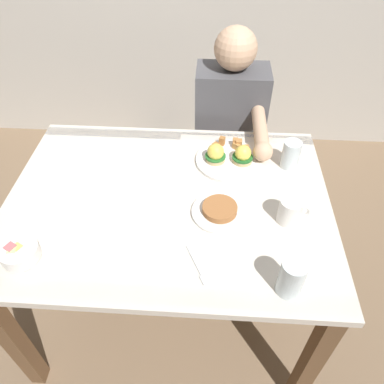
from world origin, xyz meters
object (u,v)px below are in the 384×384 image
object	(u,v)px
eggs_benedict_plate	(229,157)
fork	(198,267)
dining_table	(169,218)
water_glass_far	(290,156)
fruit_bowl	(20,253)
coffee_mug	(291,210)
side_plate	(220,211)
diner_person	(230,129)
water_glass_near	(291,279)

from	to	relation	value
eggs_benedict_plate	fork	world-z (taller)	eggs_benedict_plate
dining_table	water_glass_far	size ratio (longest dim) A/B	10.32
fruit_bowl	coffee_mug	size ratio (longest dim) A/B	1.08
side_plate	diner_person	world-z (taller)	diner_person
water_glass_near	diner_person	world-z (taller)	diner_person
side_plate	diner_person	distance (m)	0.67
water_glass_near	water_glass_far	size ratio (longest dim) A/B	1.10
dining_table	fruit_bowl	world-z (taller)	fruit_bowl
fruit_bowl	coffee_mug	xyz separation A→B (m)	(0.86, 0.22, 0.02)
dining_table	water_glass_near	distance (m)	0.56
fruit_bowl	water_glass_far	distance (m)	1.04
eggs_benedict_plate	diner_person	size ratio (longest dim) A/B	0.24
coffee_mug	fork	world-z (taller)	coffee_mug
fork	diner_person	world-z (taller)	diner_person
dining_table	eggs_benedict_plate	world-z (taller)	eggs_benedict_plate
coffee_mug	fork	size ratio (longest dim) A/B	0.76
fruit_bowl	coffee_mug	distance (m)	0.89
fruit_bowl	coffee_mug	world-z (taller)	coffee_mug
eggs_benedict_plate	fruit_bowl	world-z (taller)	eggs_benedict_plate
fork	water_glass_near	bearing A→B (deg)	-13.00
fruit_bowl	diner_person	distance (m)	1.13
dining_table	eggs_benedict_plate	bearing A→B (deg)	45.45
water_glass_far	fork	bearing A→B (deg)	-123.47
coffee_mug	water_glass_near	xyz separation A→B (m)	(-0.04, -0.28, 0.01)
dining_table	fruit_bowl	bearing A→B (deg)	-145.38
coffee_mug	side_plate	xyz separation A→B (m)	(-0.24, 0.02, -0.04)
fruit_bowl	fork	size ratio (longest dim) A/B	0.82
dining_table	water_glass_far	bearing A→B (deg)	25.09
coffee_mug	side_plate	bearing A→B (deg)	176.09
water_glass_near	side_plate	world-z (taller)	water_glass_near
fruit_bowl	side_plate	distance (m)	0.67
water_glass_near	side_plate	distance (m)	0.36
eggs_benedict_plate	coffee_mug	world-z (taller)	coffee_mug
eggs_benedict_plate	coffee_mug	size ratio (longest dim) A/B	2.42
fork	water_glass_near	xyz separation A→B (m)	(0.27, -0.06, 0.06)
dining_table	coffee_mug	xyz separation A→B (m)	(0.43, -0.08, 0.16)
fruit_bowl	fork	bearing A→B (deg)	0.29
diner_person	side_plate	bearing A→B (deg)	-94.46
dining_table	coffee_mug	world-z (taller)	coffee_mug
water_glass_near	diner_person	bearing A→B (deg)	99.08
fork	water_glass_far	bearing A→B (deg)	56.53
water_glass_near	diner_person	size ratio (longest dim) A/B	0.11
side_plate	water_glass_near	bearing A→B (deg)	-55.26
water_glass_near	side_plate	bearing A→B (deg)	124.74
diner_person	eggs_benedict_plate	bearing A→B (deg)	-92.71
coffee_mug	diner_person	world-z (taller)	diner_person
dining_table	water_glass_near	xyz separation A→B (m)	(0.40, -0.36, 0.16)
fruit_bowl	water_glass_near	size ratio (longest dim) A/B	0.94
dining_table	side_plate	world-z (taller)	side_plate
dining_table	diner_person	distance (m)	0.65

